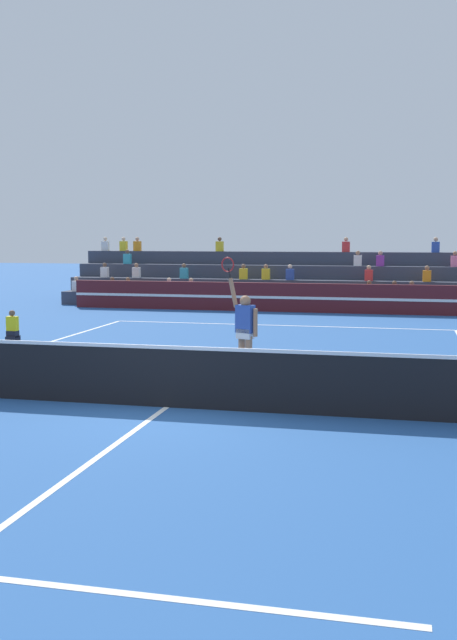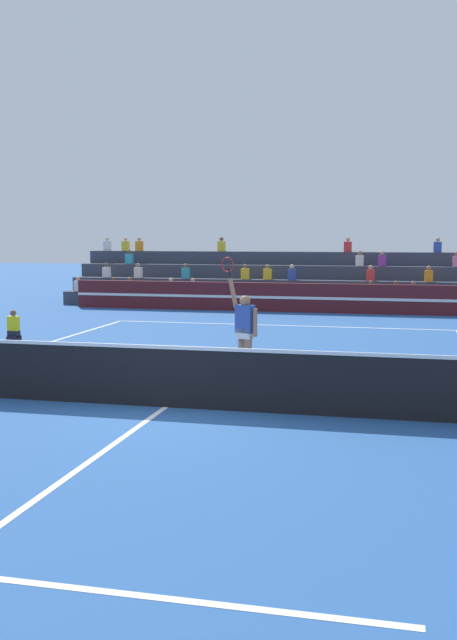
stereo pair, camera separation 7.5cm
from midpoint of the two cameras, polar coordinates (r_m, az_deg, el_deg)
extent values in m
plane|color=#285699|center=(12.83, -4.90, -6.64)|extent=(120.00, 120.00, 0.00)
cube|color=white|center=(24.27, 3.79, -0.41)|extent=(11.00, 0.10, 0.01)
cube|color=white|center=(18.93, 1.11, -2.34)|extent=(8.25, 0.10, 0.01)
cube|color=white|center=(12.83, -4.90, -6.63)|extent=(0.10, 12.85, 0.01)
cube|color=black|center=(12.72, -4.92, -4.45)|extent=(11.90, 0.02, 1.00)
cube|color=white|center=(12.63, -4.95, -2.09)|extent=(11.90, 0.04, 0.06)
cube|color=#51191E|center=(28.50, 5.22, 1.71)|extent=(18.00, 0.24, 1.10)
cube|color=white|center=(28.37, 5.18, 1.68)|extent=(18.00, 0.02, 0.10)
cube|color=#383D4C|center=(29.78, 5.55, 1.38)|extent=(20.22, 0.95, 0.55)
cube|color=black|center=(29.32, 12.45, 2.14)|extent=(0.32, 0.22, 0.44)
sphere|color=brown|center=(29.30, 12.46, 2.77)|extent=(0.18, 0.18, 0.18)
cube|color=orange|center=(31.35, -7.73, 2.51)|extent=(0.32, 0.22, 0.44)
sphere|color=brown|center=(31.33, -7.74, 3.09)|extent=(0.18, 0.18, 0.18)
cube|color=purple|center=(30.49, -2.94, 2.45)|extent=(0.32, 0.22, 0.44)
sphere|color=tan|center=(30.47, -2.94, 3.05)|extent=(0.18, 0.18, 0.18)
cube|color=purple|center=(30.76, -4.60, 2.47)|extent=(0.32, 0.22, 0.44)
sphere|color=beige|center=(30.74, -4.61, 3.07)|extent=(0.18, 0.18, 0.18)
cube|color=orange|center=(29.34, 10.59, 2.19)|extent=(0.32, 0.22, 0.44)
sphere|color=brown|center=(29.32, 10.61, 2.81)|extent=(0.18, 0.18, 0.18)
cube|color=black|center=(31.61, -8.91, 2.52)|extent=(0.32, 0.22, 0.44)
sphere|color=brown|center=(31.59, -8.92, 3.10)|extent=(0.18, 0.18, 0.18)
cube|color=silver|center=(32.25, -11.59, 2.55)|extent=(0.32, 0.22, 0.44)
sphere|color=tan|center=(32.23, -11.60, 3.11)|extent=(0.18, 0.18, 0.18)
cube|color=purple|center=(29.32, 13.71, 2.11)|extent=(0.32, 0.22, 0.44)
sphere|color=brown|center=(29.30, 13.72, 2.74)|extent=(0.18, 0.18, 0.18)
cube|color=#383D4C|center=(30.70, 5.79, 2.04)|extent=(20.22, 0.95, 1.10)
cube|color=yellow|center=(30.90, 1.08, 3.53)|extent=(0.32, 0.22, 0.44)
sphere|color=brown|center=(30.89, 1.08, 4.12)|extent=(0.18, 0.18, 0.18)
cube|color=red|center=(30.26, 10.57, 3.36)|extent=(0.32, 0.22, 0.44)
sphere|color=tan|center=(30.24, 10.58, 3.97)|extent=(0.18, 0.18, 0.18)
cube|color=yellow|center=(30.72, 2.79, 3.51)|extent=(0.32, 0.22, 0.44)
sphere|color=#9E7051|center=(30.71, 2.79, 4.10)|extent=(0.18, 0.18, 0.18)
cube|color=silver|center=(32.20, -7.10, 3.60)|extent=(0.32, 0.22, 0.44)
sphere|color=#9E7051|center=(32.19, -7.11, 4.17)|extent=(0.18, 0.18, 0.18)
cube|color=teal|center=(31.53, -3.48, 3.58)|extent=(0.32, 0.22, 0.44)
sphere|color=brown|center=(31.52, -3.48, 4.16)|extent=(0.18, 0.18, 0.18)
cube|color=#2D4CA5|center=(30.56, 4.64, 3.48)|extent=(0.32, 0.22, 0.44)
sphere|color=beige|center=(30.54, 4.64, 4.08)|extent=(0.18, 0.18, 0.18)
cube|color=orange|center=(30.24, 14.81, 3.25)|extent=(0.32, 0.22, 0.44)
sphere|color=#9E7051|center=(30.23, 14.82, 3.86)|extent=(0.18, 0.18, 0.18)
cube|color=silver|center=(32.72, -9.48, 3.61)|extent=(0.32, 0.22, 0.44)
sphere|color=brown|center=(32.71, -9.49, 4.17)|extent=(0.18, 0.18, 0.18)
cube|color=#383D4C|center=(31.62, 6.01, 2.67)|extent=(20.22, 0.95, 1.65)
cube|color=teal|center=(33.33, -7.78, 4.63)|extent=(0.32, 0.22, 0.44)
sphere|color=brown|center=(33.32, -7.79, 5.18)|extent=(0.18, 0.18, 0.18)
cube|color=silver|center=(31.21, 9.75, 4.48)|extent=(0.32, 0.22, 0.44)
sphere|color=#9E7051|center=(31.20, 9.76, 5.07)|extent=(0.18, 0.18, 0.18)
cube|color=pink|center=(31.22, 16.80, 4.30)|extent=(0.32, 0.22, 0.44)
sphere|color=#9E7051|center=(31.21, 16.82, 4.88)|extent=(0.18, 0.18, 0.18)
cube|color=purple|center=(31.17, 11.41, 4.44)|extent=(0.32, 0.22, 0.44)
sphere|color=tan|center=(31.16, 11.43, 5.03)|extent=(0.18, 0.18, 0.18)
cube|color=#383D4C|center=(32.54, 6.22, 3.26)|extent=(20.22, 0.95, 2.20)
cube|color=silver|center=(34.73, -9.43, 5.59)|extent=(0.32, 0.22, 0.44)
sphere|color=beige|center=(34.72, -9.44, 6.11)|extent=(0.18, 0.18, 0.18)
cube|color=#2D4CA5|center=(32.12, 15.43, 5.38)|extent=(0.32, 0.22, 0.44)
sphere|color=tan|center=(32.11, 15.45, 5.95)|extent=(0.18, 0.18, 0.18)
cube|color=yellow|center=(34.40, -8.06, 5.60)|extent=(0.32, 0.22, 0.44)
sphere|color=beige|center=(34.39, -8.07, 6.13)|extent=(0.18, 0.18, 0.18)
cube|color=orange|center=(34.17, -7.02, 5.61)|extent=(0.32, 0.22, 0.44)
sphere|color=tan|center=(34.16, -7.03, 6.15)|extent=(0.18, 0.18, 0.18)
cube|color=red|center=(32.18, 8.87, 5.53)|extent=(0.32, 0.22, 0.44)
sphere|color=tan|center=(32.18, 8.88, 6.10)|extent=(0.18, 0.18, 0.18)
cube|color=yellow|center=(33.05, -0.74, 5.63)|extent=(0.32, 0.22, 0.44)
sphere|color=brown|center=(33.04, -0.75, 6.19)|extent=(0.18, 0.18, 0.18)
cube|color=black|center=(21.65, -16.21, -1.34)|extent=(0.28, 0.36, 0.12)
cube|color=black|center=(21.64, -16.22, -1.02)|extent=(0.28, 0.24, 0.18)
cube|color=yellow|center=(21.60, -16.24, -0.26)|extent=(0.30, 0.18, 0.40)
sphere|color=brown|center=(21.57, -16.26, 0.50)|extent=(0.17, 0.17, 0.17)
cylinder|color=#9E7051|center=(15.02, 1.41, -2.94)|extent=(0.14, 0.14, 0.90)
cylinder|color=#9E7051|center=(15.21, 0.88, -2.82)|extent=(0.14, 0.14, 0.90)
cube|color=white|center=(15.02, 1.14, -1.05)|extent=(0.37, 0.30, 0.20)
cube|color=#2D4CA5|center=(14.98, 1.14, 0.09)|extent=(0.41, 0.32, 0.56)
sphere|color=#9E7051|center=(14.95, 1.14, 1.46)|extent=(0.22, 0.22, 0.22)
cube|color=white|center=(15.06, 1.32, -4.48)|extent=(0.21, 0.29, 0.09)
cube|color=white|center=(15.24, 0.79, -4.34)|extent=(0.21, 0.29, 0.09)
cylinder|color=#9E7051|center=(14.86, 1.91, -0.20)|extent=(0.09, 0.09, 0.56)
cylinder|color=#9E7051|center=(15.10, 0.22, 2.09)|extent=(0.25, 0.17, 0.60)
cylinder|color=black|center=(15.12, -0.07, 3.57)|extent=(0.09, 0.06, 0.22)
torus|color=#B21E1E|center=(15.14, -0.21, 4.24)|extent=(0.36, 0.16, 0.37)
sphere|color=#C6DB33|center=(14.31, -11.35, -5.23)|extent=(0.07, 0.07, 0.07)
camera|label=1|loc=(0.04, -90.13, -0.02)|focal=42.00mm
camera|label=2|loc=(0.04, 89.87, 0.02)|focal=42.00mm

